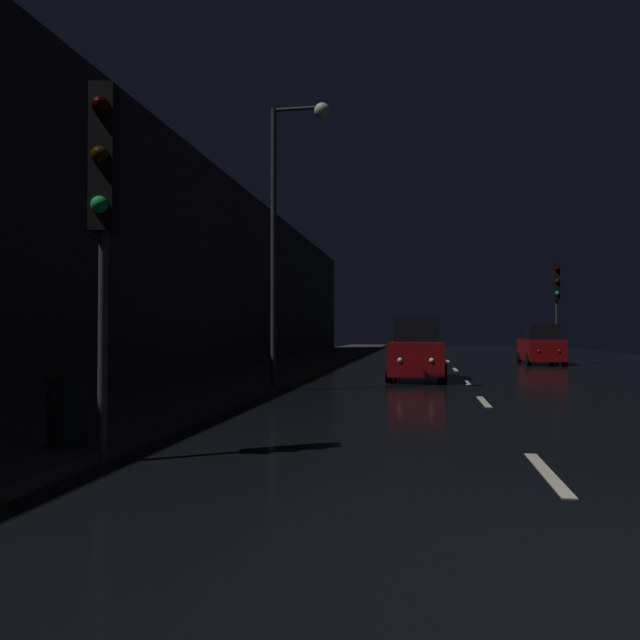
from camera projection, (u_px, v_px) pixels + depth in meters
ground at (453, 367)px, 28.17m from camera, size 27.82×84.00×0.02m
sidewalk_left at (296, 364)px, 29.48m from camera, size 4.40×84.00×0.15m
building_facade_left at (223, 273)px, 26.56m from camera, size 0.80×63.00×8.65m
lane_centerline at (458, 373)px, 23.80m from camera, size 0.16×38.30×0.01m
traffic_light_near_left at (103, 188)px, 7.57m from camera, size 0.38×0.48×4.87m
traffic_light_far_right at (557, 290)px, 30.30m from camera, size 0.32×0.46×5.24m
streetlamp_overhead at (288, 204)px, 16.65m from camera, size 1.70×0.44×8.13m
trash_bin_curbside at (68, 411)px, 7.88m from camera, size 0.55×0.55×0.93m
car_approaching_headlights at (416, 351)px, 20.79m from camera, size 1.99×4.30×2.17m
car_parked_right_far at (541, 346)px, 30.39m from camera, size 1.91×4.13×2.08m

